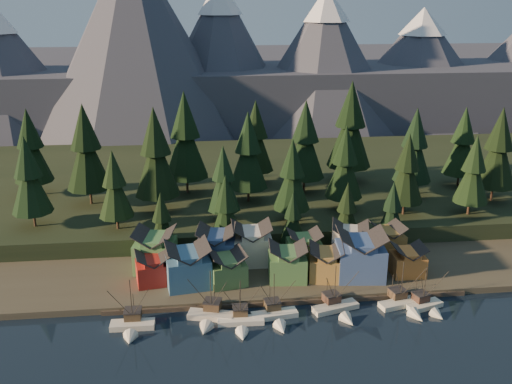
{
  "coord_description": "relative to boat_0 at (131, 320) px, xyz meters",
  "views": [
    {
      "loc": [
        -18.88,
        -93.1,
        64.09
      ],
      "look_at": [
        -5.52,
        30.0,
        21.06
      ],
      "focal_mm": 40.0,
      "sensor_mm": 36.0,
      "label": 1
    }
  ],
  "objects": [
    {
      "name": "tree_hill_9",
      "position": [
        55.02,
        46.57,
        17.1
      ],
      "size": [
        10.55,
        10.55,
        24.59
      ],
      "color": "#332319",
      "rests_on": "hillside"
    },
    {
      "name": "tree_shore_4",
      "position": [
        64.02,
        31.57,
        8.75
      ],
      "size": [
        7.54,
        7.54,
        17.57
      ],
      "color": "#332319",
      "rests_on": "shore_strip"
    },
    {
      "name": "boat_2",
      "position": [
        22.01,
        -0.8,
        -0.42
      ],
      "size": [
        9.81,
        10.66,
        10.54
      ],
      "rotation": [
        0.0,
        0.0,
        -0.02
      ],
      "color": "white",
      "rests_on": "ground"
    },
    {
      "name": "tree_hill_13",
      "position": [
        89.02,
        39.57,
        16.04
      ],
      "size": [
        9.73,
        9.73,
        22.66
      ],
      "color": "#332319",
      "rests_on": "hillside"
    },
    {
      "name": "tree_hill_10",
      "position": [
        63.02,
        71.57,
        21.7
      ],
      "size": [
        14.17,
        14.17,
        33.01
      ],
      "color": "#332319",
      "rests_on": "hillside"
    },
    {
      "name": "house_back_4",
      "position": [
        51.02,
        23.9,
        4.17
      ],
      "size": [
        10.63,
        10.38,
        9.56
      ],
      "rotation": [
        0.0,
        0.0,
        -0.26
      ],
      "color": "beige",
      "rests_on": "shore_strip"
    },
    {
      "name": "boat_5",
      "position": [
        57.79,
        2.33,
        -0.3
      ],
      "size": [
        11.06,
        11.62,
        11.3
      ],
      "rotation": [
        0.0,
        0.0,
        0.24
      ],
      "color": "beige",
      "rests_on": "ground"
    },
    {
      "name": "tree_shore_1",
      "position": [
        21.02,
        31.57,
        10.55
      ],
      "size": [
        8.95,
        8.95,
        20.85
      ],
      "color": "#332319",
      "rests_on": "shore_strip"
    },
    {
      "name": "tree_hill_5",
      "position": [
        21.02,
        41.57,
        15.25
      ],
      "size": [
        9.11,
        9.11,
        21.22
      ],
      "color": "#332319",
      "rests_on": "hillside"
    },
    {
      "name": "house_front_1",
      "position": [
        11.37,
        15.19,
        4.39
      ],
      "size": [
        10.9,
        10.58,
        9.96
      ],
      "rotation": [
        0.0,
        0.0,
        0.15
      ],
      "color": "#3C698D",
      "rests_on": "shore_strip"
    },
    {
      "name": "tree_hill_11",
      "position": [
        71.02,
        41.57,
        16.28
      ],
      "size": [
        9.92,
        9.92,
        23.11
      ],
      "color": "#332319",
      "rests_on": "hillside"
    },
    {
      "name": "house_front_4",
      "position": [
        43.12,
        15.32,
        3.31
      ],
      "size": [
        9.01,
        9.51,
        7.9
      ],
      "rotation": [
        0.0,
        0.0,
        -0.17
      ],
      "color": "#A17839",
      "rests_on": "shore_strip"
    },
    {
      "name": "hillside",
      "position": [
        33.02,
        81.57,
        0.66
      ],
      "size": [
        420.0,
        100.0,
        6.0
      ],
      "primitive_type": "cube",
      "color": "black",
      "rests_on": "ground"
    },
    {
      "name": "house_back_2",
      "position": [
        26.79,
        25.33,
        4.46
      ],
      "size": [
        9.58,
        8.81,
        10.09
      ],
      "rotation": [
        0.0,
        0.0,
        -0.01
      ],
      "color": "beige",
      "rests_on": "shore_strip"
    },
    {
      "name": "ground",
      "position": [
        33.02,
        -8.43,
        -2.34
      ],
      "size": [
        500.0,
        500.0,
        0.0
      ],
      "primitive_type": "plane",
      "color": "black",
      "rests_on": "ground"
    },
    {
      "name": "boat_4",
      "position": [
        42.99,
        2.16,
        -0.25
      ],
      "size": [
        10.79,
        11.26,
        11.35
      ],
      "rotation": [
        0.0,
        0.0,
        0.28
      ],
      "color": "beige",
      "rests_on": "ground"
    },
    {
      "name": "tree_hill_17",
      "position": [
        101.02,
        49.57,
        19.03
      ],
      "size": [
        12.07,
        12.07,
        28.12
      ],
      "color": "#332319",
      "rests_on": "hillside"
    },
    {
      "name": "tree_hill_7",
      "position": [
        39.02,
        39.57,
        16.26
      ],
      "size": [
        9.9,
        9.9,
        23.07
      ],
      "color": "#332319",
      "rests_on": "hillside"
    },
    {
      "name": "tree_hill_1",
      "position": [
        -16.98,
        59.57,
        19.87
      ],
      "size": [
        12.73,
        12.73,
        29.65
      ],
      "color": "#332319",
      "rests_on": "hillside"
    },
    {
      "name": "house_back_0",
      "position": [
        3.57,
        23.88,
        4.5
      ],
      "size": [
        10.64,
        10.33,
        10.18
      ],
      "rotation": [
        0.0,
        0.0,
        -0.16
      ],
      "color": "#467D44",
      "rests_on": "shore_strip"
    },
    {
      "name": "tree_hill_4",
      "position": [
        11.02,
        66.57,
        20.88
      ],
      "size": [
        13.52,
        13.52,
        31.5
      ],
      "color": "#332319",
      "rests_on": "hillside"
    },
    {
      "name": "tree_hill_16",
      "position": [
        -34.98,
        69.57,
        18.25
      ],
      "size": [
        11.46,
        11.46,
        26.7
      ],
      "color": "#332319",
      "rests_on": "hillside"
    },
    {
      "name": "tree_hill_8",
      "position": [
        47.02,
        63.57,
        19.34
      ],
      "size": [
        12.32,
        12.32,
        28.69
      ],
      "color": "#332319",
      "rests_on": "hillside"
    },
    {
      "name": "tree_hill_12",
      "position": [
        79.02,
        57.57,
        18.36
      ],
      "size": [
        11.54,
        11.54,
        26.89
      ],
      "color": "#332319",
      "rests_on": "hillside"
    },
    {
      "name": "tree_hill_3",
      "position": [
        3.02,
        51.57,
        19.98
      ],
      "size": [
        12.82,
        12.82,
        29.85
      ],
      "color": "#332319",
      "rests_on": "hillside"
    },
    {
      "name": "mountain_ridge",
      "position": [
        28.82,
        205.16,
        23.71
      ],
      "size": [
        560.0,
        190.0,
        90.0
      ],
      "color": "#4E5265",
      "rests_on": "ground"
    },
    {
      "name": "boat_6",
      "position": [
        62.3,
        1.2,
        -0.21
      ],
      "size": [
        8.69,
        9.25,
        10.65
      ],
      "rotation": [
        0.0,
        0.0,
        0.32
      ],
      "color": "beige",
      "rests_on": "ground"
    },
    {
      "name": "tree_shore_0",
      "position": [
        5.02,
        31.57,
        8.41
      ],
      "size": [
        7.28,
        7.28,
        16.95
      ],
      "color": "#332319",
      "rests_on": "shore_strip"
    },
    {
      "name": "house_front_6",
      "position": [
        62.61,
        14.88,
        3.04
      ],
      "size": [
        7.53,
        7.13,
        7.39
      ],
      "rotation": [
        0.0,
        0.0,
        -0.02
      ],
      "color": "#C47532",
      "rests_on": "shore_strip"
    },
    {
      "name": "tree_hill_0",
      "position": [
        -28.98,
        43.57,
        17.07
      ],
      "size": [
        10.53,
        10.53,
        24.54
      ],
      "color": "#332319",
      "rests_on": "hillside"
    },
    {
      "name": "boat_0",
      "position": [
        0.0,
        0.0,
        0.0
      ],
      "size": [
        9.19,
        9.99,
        11.75
      ],
      "rotation": [
        0.0,
        0.0,
        -0.02
      ],
      "color": "beige",
      "rests_on": "ground"
    },
    {
      "name": "tree_hill_6",
      "position": [
        29.02,
        56.57,
        18.44
      ],
      "size": [
        11.61,
        11.61,
        27.04
      ],
      "color": "#332319",
      "rests_on": "hillside"
    },
    {
      "name": "house_front_0",
      "position": [
        3.41,
        17.12,
        3.07
      ],
      "size": [
        8.57,
        8.24,
        7.45
      ],
      "rotation": [
        0.0,
        0.0,
        0.18
      ],
      "color": "#A01F18",
      "rests_on": "shore_strip"
    },
    {
      "name": "house_back_1",
      "position": [
        18.17,
        23.81,
        4.44
      ],
      "size": [
        10.16,
        10.25,
        10.07
      ],
      "rotation": [
        0.0,
        0.0,
        -0.14
      ],
      "color": "#354E7E",
      "rests_on": "shore_strip"
    },
    {
      "name": "tree_hill_14",
      "position": [
        97.02,
        63.57,
        17.65
      ],
      "size": [
        10.99,
        10.99,
        25.61
      ],
      "color": "#332319",
      "rests_on": "hillside"
    },
    {
      "name": "house_front_3",
      "position": [
        34.18,
        15.66,
        3.69
      ],
      "size": [
        9.08,
        8.71,
        8.63
      ],
      "rotation": [
        0.0,
        0.0,
        -0.08
      ],
      "color": "#487A42",
      "rests_on": "shore_strip"
    },
    {
      "name": "house_back_3",
      "position": [
        39.62,
        23.91,
        3.42
      ],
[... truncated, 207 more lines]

